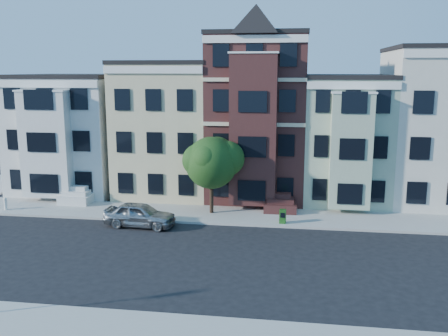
% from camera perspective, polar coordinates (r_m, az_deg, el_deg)
% --- Properties ---
extents(ground, '(120.00, 120.00, 0.00)m').
position_cam_1_polar(ground, '(25.86, 1.31, -10.75)').
color(ground, black).
extents(far_sidewalk, '(60.00, 4.00, 0.15)m').
position_cam_1_polar(far_sidewalk, '(33.36, 2.99, -5.53)').
color(far_sidewalk, '#9E9B93').
rests_on(far_sidewalk, ground).
extents(house_white, '(8.00, 9.00, 9.00)m').
position_cam_1_polar(house_white, '(42.60, -16.64, 3.76)').
color(house_white, silver).
rests_on(house_white, ground).
extents(house_yellow, '(7.00, 9.00, 10.00)m').
position_cam_1_polar(house_yellow, '(39.85, -6.15, 4.40)').
color(house_yellow, beige).
rests_on(house_yellow, ground).
extents(house_brown, '(7.00, 9.00, 12.00)m').
position_cam_1_polar(house_brown, '(38.60, 3.99, 5.71)').
color(house_brown, '#3E1C1A').
rests_on(house_brown, ground).
extents(house_green, '(6.00, 9.00, 9.00)m').
position_cam_1_polar(house_green, '(38.83, 13.58, 3.23)').
color(house_green, '#9DAF92').
rests_on(house_green, ground).
extents(house_cream, '(8.00, 9.00, 11.00)m').
position_cam_1_polar(house_cream, '(39.98, 23.71, 4.27)').
color(house_cream, beige).
rests_on(house_cream, ground).
extents(street_tree, '(6.82, 6.82, 6.38)m').
position_cam_1_polar(street_tree, '(33.14, -1.46, 0.19)').
color(street_tree, '#29511D').
rests_on(street_tree, far_sidewalk).
extents(parked_car, '(4.61, 2.17, 1.53)m').
position_cam_1_polar(parked_car, '(31.70, -9.60, -5.28)').
color(parked_car, '#93979B').
rests_on(parked_car, ground).
extents(newspaper_box, '(0.43, 0.39, 0.89)m').
position_cam_1_polar(newspaper_box, '(31.70, 6.72, -5.51)').
color(newspaper_box, '#1E571A').
rests_on(newspaper_box, far_sidewalk).
extents(fire_hydrant, '(0.30, 0.30, 0.69)m').
position_cam_1_polar(fire_hydrant, '(37.61, -23.68, -3.88)').
color(fire_hydrant, silver).
rests_on(fire_hydrant, far_sidewalk).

